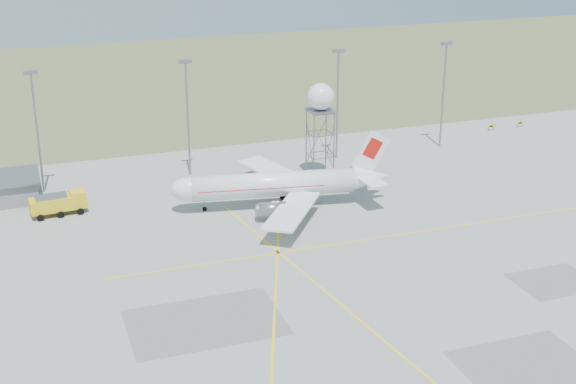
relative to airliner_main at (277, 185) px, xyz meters
name	(u,v)px	position (x,y,z in m)	size (l,w,h in m)	color
ground	(418,357)	(0.39, -46.65, -3.66)	(400.00, 400.00, 0.00)	#A3A29E
grass_strip	(164,81)	(0.39, 93.35, -3.64)	(400.00, 120.00, 0.03)	#4A5931
mast_a	(36,122)	(-34.61, 19.35, 8.41)	(2.20, 0.50, 20.50)	slate
mast_b	(187,109)	(-9.61, 19.35, 8.41)	(2.20, 0.50, 20.50)	slate
mast_c	(338,95)	(18.39, 19.35, 8.41)	(2.20, 0.50, 20.50)	slate
mast_d	(444,86)	(40.39, 19.35, 8.41)	(2.20, 0.50, 20.50)	slate
taxi_sign_near	(491,126)	(55.99, 25.34, -2.77)	(1.60, 0.17, 1.20)	black
taxi_sign_far	(520,123)	(62.99, 25.34, -2.77)	(1.60, 0.17, 1.20)	black
airliner_main	(277,185)	(0.00, 0.00, 0.00)	(35.00, 33.63, 11.94)	white
radar_tower	(320,125)	(11.60, 10.76, 5.73)	(4.62, 4.62, 16.73)	slate
fire_truck	(60,204)	(-32.82, 8.13, -2.02)	(8.77, 4.12, 3.41)	yellow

